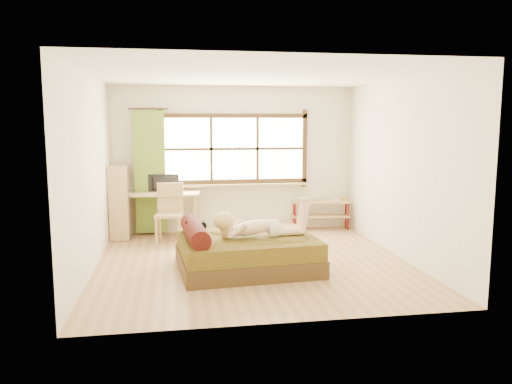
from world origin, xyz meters
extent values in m
plane|color=#9E754C|center=(0.00, 0.00, 0.00)|extent=(4.50, 4.50, 0.00)
plane|color=white|center=(0.00, 0.00, 2.70)|extent=(4.50, 4.50, 0.00)
plane|color=silver|center=(0.00, 2.25, 1.35)|extent=(4.50, 0.00, 4.50)
plane|color=silver|center=(0.00, -2.25, 1.35)|extent=(4.50, 0.00, 4.50)
plane|color=silver|center=(-2.25, 0.00, 1.35)|extent=(0.00, 4.50, 4.50)
plane|color=silver|center=(2.25, 0.00, 1.35)|extent=(0.00, 4.50, 4.50)
cube|color=#FFEDBF|center=(0.00, 2.25, 1.55)|extent=(2.60, 0.01, 1.30)
cube|color=tan|center=(0.00, 2.17, 0.88)|extent=(2.80, 0.16, 0.04)
cube|color=#557C22|center=(-1.55, 2.13, 1.15)|extent=(0.55, 0.10, 2.20)
cube|color=#382410|center=(-0.13, -0.29, 0.12)|extent=(1.98, 1.64, 0.23)
cube|color=#3B2D0D|center=(-0.13, -0.29, 0.35)|extent=(1.94, 1.61, 0.23)
cylinder|color=black|center=(-0.86, -0.35, 0.58)|extent=(0.37, 1.29, 0.26)
cube|color=tan|center=(-1.32, 1.95, 0.78)|extent=(1.34, 0.75, 0.04)
cube|color=tan|center=(-1.93, 1.79, 0.38)|extent=(0.06, 0.06, 0.77)
cube|color=tan|center=(-0.77, 1.64, 0.38)|extent=(0.06, 0.06, 0.77)
cube|color=tan|center=(-1.87, 2.26, 0.38)|extent=(0.06, 0.06, 0.77)
cube|color=tan|center=(-0.71, 2.11, 0.38)|extent=(0.06, 0.06, 0.77)
imported|color=black|center=(-1.32, 2.00, 0.96)|extent=(0.55, 0.14, 0.32)
cube|color=tan|center=(-1.22, 1.50, 0.47)|extent=(0.50, 0.50, 0.04)
cube|color=tan|center=(-1.19, 1.70, 0.75)|extent=(0.45, 0.10, 0.51)
cube|color=tan|center=(-1.44, 1.33, 0.22)|extent=(0.05, 0.05, 0.45)
cube|color=tan|center=(-1.05, 1.29, 0.22)|extent=(0.05, 0.05, 0.45)
cube|color=tan|center=(-1.39, 1.71, 0.22)|extent=(0.05, 0.05, 0.45)
cube|color=tan|center=(-1.01, 1.67, 0.22)|extent=(0.05, 0.05, 0.45)
cube|color=tan|center=(1.64, 2.07, 0.53)|extent=(1.13, 0.42, 0.04)
cube|color=tan|center=(1.64, 2.07, 0.26)|extent=(1.13, 0.42, 0.03)
cylinder|color=#6A0C09|center=(1.12, 2.03, 0.28)|extent=(0.03, 0.03, 0.55)
cylinder|color=#6A0C09|center=(2.13, 1.89, 0.28)|extent=(0.03, 0.03, 0.55)
cylinder|color=#6A0C09|center=(1.15, 2.25, 0.28)|extent=(0.03, 0.03, 0.55)
cylinder|color=#6A0C09|center=(2.16, 2.11, 0.28)|extent=(0.03, 0.03, 0.55)
cube|color=gold|center=(2.05, 2.02, 0.59)|extent=(0.10, 0.10, 0.07)
imported|color=gray|center=(1.34, 2.07, 0.60)|extent=(0.14, 0.14, 0.10)
imported|color=gray|center=(1.84, 2.07, 0.56)|extent=(0.19, 0.24, 0.02)
cube|color=tan|center=(-2.08, 1.90, 0.05)|extent=(0.33, 0.54, 0.03)
cube|color=tan|center=(-2.08, 1.90, 0.46)|extent=(0.33, 0.54, 0.03)
cube|color=tan|center=(-2.08, 1.90, 0.86)|extent=(0.33, 0.54, 0.03)
cube|color=tan|center=(-2.08, 1.90, 1.27)|extent=(0.33, 0.54, 0.03)
cube|color=tan|center=(-2.07, 1.64, 0.66)|extent=(0.32, 0.04, 1.30)
cube|color=tan|center=(-2.09, 2.17, 0.66)|extent=(0.32, 0.04, 1.30)
camera|label=1|loc=(-1.10, -7.01, 2.04)|focal=35.00mm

